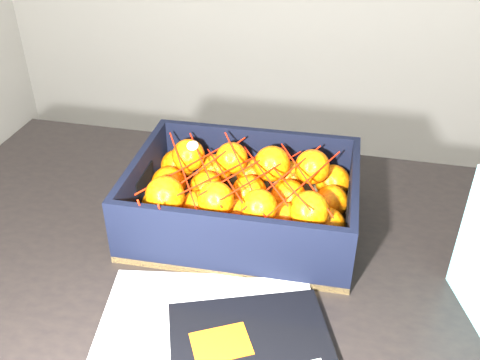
# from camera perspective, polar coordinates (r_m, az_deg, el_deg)

# --- Properties ---
(table) EXTENTS (1.22, 0.83, 0.75)m
(table) POSITION_cam_1_polar(r_m,az_deg,el_deg) (0.93, 0.17, -13.83)
(table) COLOR black
(table) RESTS_ON ground
(produce_crate) EXTENTS (0.37, 0.28, 0.12)m
(produce_crate) POSITION_cam_1_polar(r_m,az_deg,el_deg) (0.93, 0.36, -2.82)
(produce_crate) COLOR olive
(produce_crate) RESTS_ON table
(clementine_heap) EXTENTS (0.36, 0.26, 0.11)m
(clementine_heap) POSITION_cam_1_polar(r_m,az_deg,el_deg) (0.92, 0.32, -1.85)
(clementine_heap) COLOR #F06405
(clementine_heap) RESTS_ON produce_crate
(mesh_net) EXTENTS (0.31, 0.24, 0.09)m
(mesh_net) POSITION_cam_1_polar(r_m,az_deg,el_deg) (0.88, -0.29, 0.43)
(mesh_net) COLOR red
(mesh_net) RESTS_ON clementine_heap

